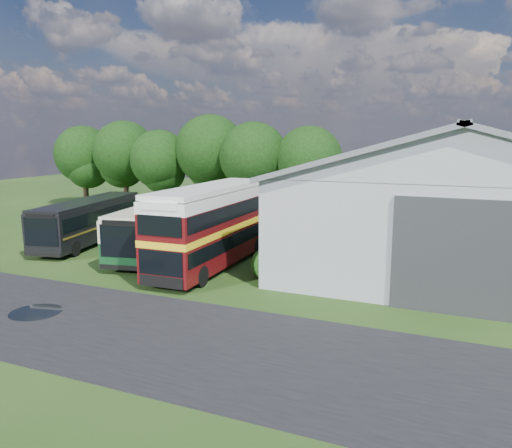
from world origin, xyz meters
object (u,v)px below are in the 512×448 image
at_px(storage_shed, 464,190).
at_px(bus_dark_single, 89,220).
at_px(bus_green_single, 163,227).
at_px(bus_maroon_double, 212,227).

distance_m(storage_shed, bus_dark_single, 25.35).
distance_m(bus_green_single, bus_dark_single, 6.46).
height_order(storage_shed, bus_maroon_double, storage_shed).
bearing_deg(bus_green_single, bus_dark_single, 165.98).
xyz_separation_m(storage_shed, bus_dark_single, (-24.29, -6.81, -2.53)).
distance_m(bus_maroon_double, bus_dark_single, 11.40).
distance_m(storage_shed, bus_maroon_double, 16.12).
bearing_deg(bus_dark_single, bus_maroon_double, -23.91).
relative_size(bus_green_single, bus_maroon_double, 1.07).
xyz_separation_m(storage_shed, bus_green_single, (-17.84, -7.18, -2.46)).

